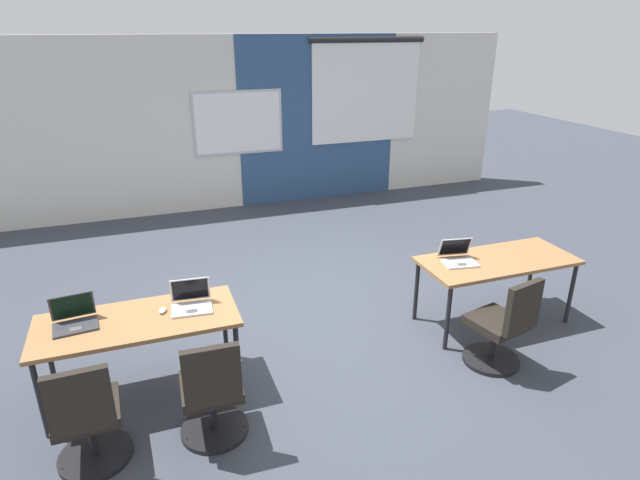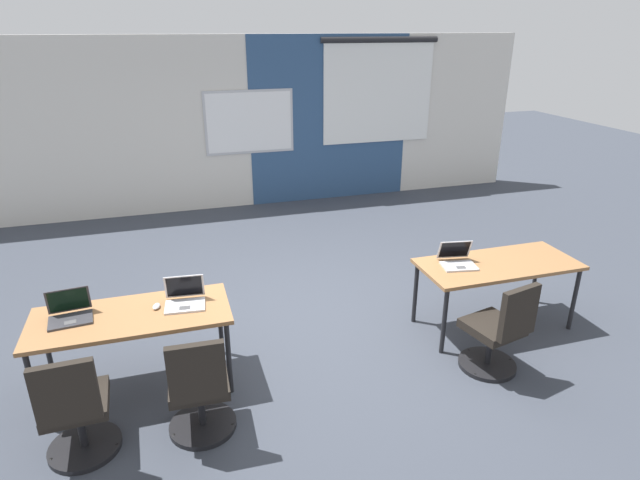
# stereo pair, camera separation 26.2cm
# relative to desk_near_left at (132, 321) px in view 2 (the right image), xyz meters

# --- Properties ---
(ground_plane) EXTENTS (24.00, 24.00, 0.00)m
(ground_plane) POSITION_rel_desk_near_left_xyz_m (1.75, 0.60, -0.66)
(ground_plane) COLOR #383D47
(back_wall_assembly) EXTENTS (10.00, 0.27, 2.80)m
(back_wall_assembly) POSITION_rel_desk_near_left_xyz_m (1.81, 4.80, 0.75)
(back_wall_assembly) COLOR silver
(back_wall_assembly) RESTS_ON ground
(desk_near_left) EXTENTS (1.60, 0.70, 0.72)m
(desk_near_left) POSITION_rel_desk_near_left_xyz_m (0.00, 0.00, 0.00)
(desk_near_left) COLOR olive
(desk_near_left) RESTS_ON ground
(desk_near_right) EXTENTS (1.60, 0.70, 0.72)m
(desk_near_right) POSITION_rel_desk_near_left_xyz_m (3.50, 0.00, 0.00)
(desk_near_right) COLOR olive
(desk_near_right) RESTS_ON ground
(laptop_near_left_end) EXTENTS (0.36, 0.30, 0.24)m
(laptop_near_left_end) POSITION_rel_desk_near_left_xyz_m (-0.46, 0.07, 0.11)
(laptop_near_left_end) COLOR #333338
(laptop_near_left_end) RESTS_ON desk_near_left
(chair_near_left_end) EXTENTS (0.52, 0.55, 0.92)m
(chair_near_left_end) POSITION_rel_desk_near_left_xyz_m (-0.39, -0.72, -0.28)
(chair_near_left_end) COLOR black
(chair_near_left_end) RESTS_ON ground
(laptop_near_right_inner) EXTENTS (0.38, 0.37, 0.22)m
(laptop_near_right_inner) POSITION_rel_desk_near_left_xyz_m (3.08, 0.08, 0.11)
(laptop_near_right_inner) COLOR #B7B7BC
(laptop_near_right_inner) RESTS_ON desk_near_right
(chair_near_right_inner) EXTENTS (0.53, 0.58, 0.92)m
(chair_near_right_inner) POSITION_rel_desk_near_left_xyz_m (3.07, -0.69, -0.28)
(chair_near_right_inner) COLOR black
(chair_near_right_inner) RESTS_ON ground
(laptop_near_left_inner) EXTENTS (0.35, 0.31, 0.23)m
(laptop_near_left_inner) POSITION_rel_desk_near_left_xyz_m (0.44, 0.04, 0.11)
(laptop_near_left_inner) COLOR silver
(laptop_near_left_inner) RESTS_ON desk_near_left
(mouse_near_left_inner) EXTENTS (0.08, 0.11, 0.03)m
(mouse_near_left_inner) POSITION_rel_desk_near_left_xyz_m (0.21, 0.04, 0.08)
(mouse_near_left_inner) COLOR silver
(mouse_near_left_inner) RESTS_ON desk_near_left
(chair_near_left_inner) EXTENTS (0.52, 0.55, 0.92)m
(chair_near_left_inner) POSITION_rel_desk_near_left_xyz_m (0.47, -0.74, -0.28)
(chair_near_left_inner) COLOR black
(chair_near_left_inner) RESTS_ON ground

